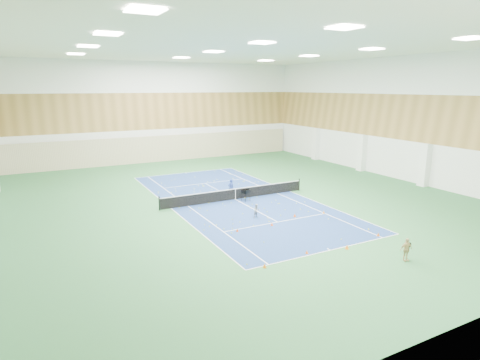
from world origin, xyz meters
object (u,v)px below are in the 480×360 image
child_apron (406,250)px  ball_cart (246,195)px  tennis_net (235,193)px  child_court (257,211)px  coach (231,188)px

child_apron → ball_cart: child_apron is taller
tennis_net → child_apron: bearing=-79.9°
tennis_net → ball_cart: size_ratio=12.83×
child_court → child_apron: bearing=-79.1°
tennis_net → child_apron: 15.05m
child_court → ball_cart: size_ratio=1.00×
coach → ball_cart: size_ratio=1.55×
coach → tennis_net: bearing=83.4°
tennis_net → ball_cart: tennis_net is taller
tennis_net → coach: size_ratio=8.25×
coach → ball_cart: bearing=102.4°
child_court → ball_cart: child_court is taller
tennis_net → child_court: tennis_net is taller
child_court → ball_cart: bearing=64.0°
tennis_net → coach: (0.02, 0.87, 0.23)m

